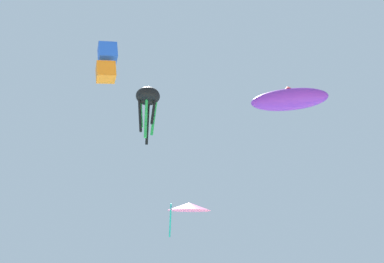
{
  "coord_description": "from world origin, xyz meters",
  "views": [
    {
      "loc": [
        -1.28,
        -14.34,
        2.14
      ],
      "look_at": [
        0.49,
        6.06,
        10.35
      ],
      "focal_mm": 38.12,
      "sensor_mm": 36.0,
      "label": 1
    }
  ],
  "objects_px": {
    "kite_inflatable_purple": "(289,99)",
    "kite_octopus_black": "(148,99)",
    "kite_box_blue": "(107,63)",
    "kite_delta_pink": "(189,207)"
  },
  "relations": [
    {
      "from": "kite_inflatable_purple",
      "to": "kite_octopus_black",
      "type": "bearing_deg",
      "value": 4.74
    },
    {
      "from": "kite_box_blue",
      "to": "kite_inflatable_purple",
      "type": "xyz_separation_m",
      "value": [
        18.43,
        8.94,
        1.83
      ]
    },
    {
      "from": "kite_inflatable_purple",
      "to": "kite_delta_pink",
      "type": "bearing_deg",
      "value": 65.18
    },
    {
      "from": "kite_delta_pink",
      "to": "kite_octopus_black",
      "type": "bearing_deg",
      "value": 101.48
    },
    {
      "from": "kite_octopus_black",
      "to": "kite_box_blue",
      "type": "distance_m",
      "value": 13.36
    },
    {
      "from": "kite_octopus_black",
      "to": "kite_delta_pink",
      "type": "distance_m",
      "value": 22.89
    },
    {
      "from": "kite_octopus_black",
      "to": "kite_box_blue",
      "type": "bearing_deg",
      "value": -68.65
    },
    {
      "from": "kite_delta_pink",
      "to": "kite_inflatable_purple",
      "type": "height_order",
      "value": "kite_inflatable_purple"
    },
    {
      "from": "kite_delta_pink",
      "to": "kite_box_blue",
      "type": "distance_m",
      "value": 14.69
    },
    {
      "from": "kite_octopus_black",
      "to": "kite_inflatable_purple",
      "type": "relative_size",
      "value": 0.75
    }
  ]
}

